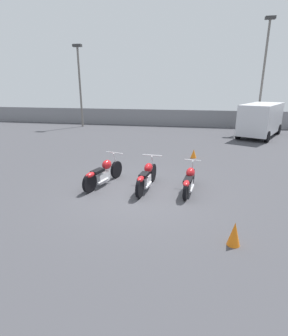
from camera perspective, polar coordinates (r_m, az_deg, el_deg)
ground_plane at (r=8.46m, az=-0.95°, el=-5.64°), size 60.00×60.00×0.00m
fence_back at (r=22.97m, az=7.11°, el=10.73°), size 40.00×0.04×1.39m
light_pole_left at (r=22.69m, az=24.69°, el=19.44°), size 0.70×0.35×8.03m
light_pole_right at (r=23.12m, az=-13.86°, el=18.36°), size 0.70×0.35×6.46m
motorcycle_slot_0 at (r=9.18m, az=-8.89°, el=-1.14°), size 0.90×2.18×1.01m
motorcycle_slot_1 at (r=8.69m, az=0.56°, el=-1.96°), size 0.70×2.17×1.02m
motorcycle_slot_2 at (r=8.60m, az=9.82°, el=-2.67°), size 0.55×1.93×0.93m
parked_van at (r=19.61m, az=24.14°, el=9.78°), size 3.69×5.10×2.19m
traffic_cone_near at (r=12.82m, az=10.75°, el=3.10°), size 0.29×0.29×0.42m
traffic_cone_far at (r=6.13m, az=19.06°, el=-13.39°), size 0.28×0.28×0.55m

